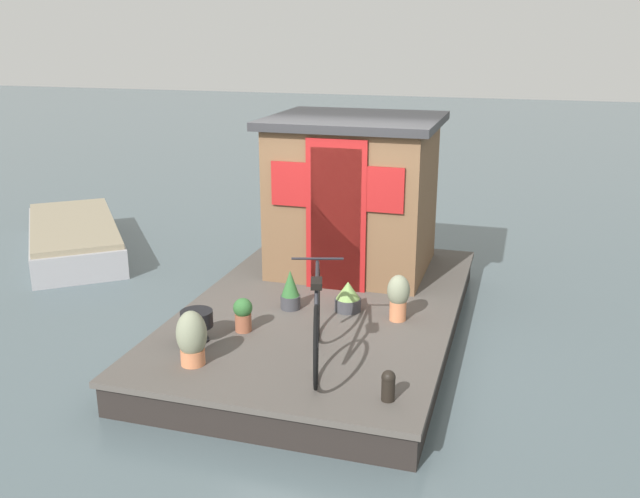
% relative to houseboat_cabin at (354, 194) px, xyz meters
% --- Properties ---
extents(ground_plane, '(60.00, 60.00, 0.00)m').
position_rel_houseboat_cabin_xyz_m(ground_plane, '(-1.29, 0.00, -1.36)').
color(ground_plane, '#4C5B60').
extents(houseboat_deck, '(4.81, 2.94, 0.37)m').
position_rel_houseboat_cabin_xyz_m(houseboat_deck, '(-1.29, 0.00, -1.17)').
color(houseboat_deck, '#4C4742').
rests_on(houseboat_deck, ground_plane).
extents(houseboat_cabin, '(1.88, 2.09, 1.95)m').
position_rel_houseboat_cabin_xyz_m(houseboat_cabin, '(0.00, 0.00, 0.00)').
color(houseboat_cabin, brown).
rests_on(houseboat_cabin, houseboat_deck).
extents(bicycle, '(1.66, 0.61, 0.88)m').
position_rel_houseboat_cabin_xyz_m(bicycle, '(-2.71, -0.33, -0.58)').
color(bicycle, black).
rests_on(bicycle, houseboat_deck).
extents(potted_plant_rosemary, '(0.22, 0.22, 0.45)m').
position_rel_houseboat_cabin_xyz_m(potted_plant_rosemary, '(-1.57, 0.32, -0.77)').
color(potted_plant_rosemary, '#38383D').
rests_on(potted_plant_rosemary, houseboat_deck).
extents(potted_plant_mint, '(0.20, 0.20, 0.36)m').
position_rel_houseboat_cabin_xyz_m(potted_plant_mint, '(-2.28, 0.59, -0.80)').
color(potted_plant_mint, '#935138').
rests_on(potted_plant_mint, houseboat_deck).
extents(potted_plant_ivy, '(0.24, 0.24, 0.51)m').
position_rel_houseboat_cabin_xyz_m(potted_plant_ivy, '(-1.55, -0.88, -0.71)').
color(potted_plant_ivy, '#C6754C').
rests_on(potted_plant_ivy, houseboat_deck).
extents(potted_plant_succulent, '(0.28, 0.28, 0.53)m').
position_rel_houseboat_cabin_xyz_m(potted_plant_succulent, '(-3.11, 0.75, -0.72)').
color(potted_plant_succulent, '#C6754C').
rests_on(potted_plant_succulent, houseboat_deck).
extents(potted_plant_fern, '(0.29, 0.29, 0.34)m').
position_rel_houseboat_cabin_xyz_m(potted_plant_fern, '(-1.44, -0.31, -0.83)').
color(potted_plant_fern, '#38383D').
rests_on(potted_plant_fern, houseboat_deck).
extents(charcoal_grill, '(0.32, 0.32, 0.32)m').
position_rel_houseboat_cabin_xyz_m(charcoal_grill, '(-2.64, 0.93, -0.76)').
color(charcoal_grill, black).
rests_on(charcoal_grill, houseboat_deck).
extents(mooring_bollard, '(0.12, 0.12, 0.27)m').
position_rel_houseboat_cabin_xyz_m(mooring_bollard, '(-3.25, -1.12, -0.84)').
color(mooring_bollard, black).
rests_on(mooring_bollard, houseboat_deck).
extents(dinghy_boat, '(3.22, 2.92, 0.50)m').
position_rel_houseboat_cabin_xyz_m(dinghy_boat, '(0.48, 4.59, -1.11)').
color(dinghy_boat, '#99999E').
rests_on(dinghy_boat, ground_plane).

